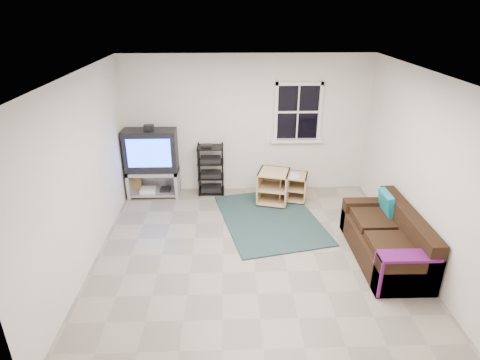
{
  "coord_description": "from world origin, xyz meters",
  "views": [
    {
      "loc": [
        -0.35,
        -4.98,
        3.41
      ],
      "look_at": [
        -0.18,
        0.4,
        1.02
      ],
      "focal_mm": 30.0,
      "sensor_mm": 36.0,
      "label": 1
    }
  ],
  "objects_px": {
    "tv_unit": "(152,158)",
    "side_table_right": "(294,185)",
    "av_rack": "(211,172)",
    "sofa": "(387,241)",
    "side_table_left": "(274,185)"
  },
  "relations": [
    {
      "from": "tv_unit",
      "to": "side_table_right",
      "type": "bearing_deg",
      "value": -5.93
    },
    {
      "from": "av_rack",
      "to": "side_table_right",
      "type": "height_order",
      "value": "av_rack"
    },
    {
      "from": "tv_unit",
      "to": "av_rack",
      "type": "bearing_deg",
      "value": 3.24
    },
    {
      "from": "side_table_right",
      "to": "sofa",
      "type": "distance_m",
      "value": 2.2
    },
    {
      "from": "av_rack",
      "to": "sofa",
      "type": "distance_m",
      "value": 3.45
    },
    {
      "from": "side_table_left",
      "to": "sofa",
      "type": "distance_m",
      "value": 2.33
    },
    {
      "from": "tv_unit",
      "to": "side_table_right",
      "type": "distance_m",
      "value": 2.69
    },
    {
      "from": "tv_unit",
      "to": "side_table_left",
      "type": "relative_size",
      "value": 2.12
    },
    {
      "from": "tv_unit",
      "to": "side_table_left",
      "type": "bearing_deg",
      "value": -9.36
    },
    {
      "from": "av_rack",
      "to": "sofa",
      "type": "relative_size",
      "value": 0.55
    },
    {
      "from": "side_table_right",
      "to": "sofa",
      "type": "height_order",
      "value": "sofa"
    },
    {
      "from": "side_table_left",
      "to": "av_rack",
      "type": "bearing_deg",
      "value": 159.61
    },
    {
      "from": "av_rack",
      "to": "sofa",
      "type": "height_order",
      "value": "av_rack"
    },
    {
      "from": "side_table_left",
      "to": "side_table_right",
      "type": "distance_m",
      "value": 0.4
    },
    {
      "from": "av_rack",
      "to": "side_table_right",
      "type": "relative_size",
      "value": 1.73
    }
  ]
}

